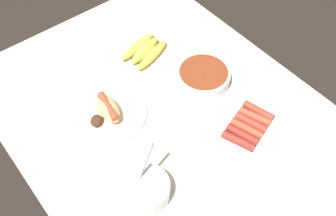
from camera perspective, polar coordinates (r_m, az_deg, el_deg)
name	(u,v)px	position (r cm, az deg, el deg)	size (l,w,h in cm)	color
ground_plane	(167,119)	(125.93, -0.12, -1.59)	(120.00, 90.00, 3.00)	silver
banana_bunch	(145,50)	(141.83, -3.37, 8.28)	(14.28, 18.63, 3.75)	#E5D14C
plate_sausages	(248,127)	(123.14, 11.47, -2.73)	(20.50, 20.50, 3.44)	white
bowl_coleslaw	(146,189)	(108.21, -3.26, -11.61)	(13.32, 13.32, 15.85)	silver
plate_hotdog_assembled	(109,112)	(124.92, -8.54, -0.59)	(23.48, 23.48, 5.61)	white
bowl_chili	(203,76)	(132.53, 5.10, 4.62)	(17.97, 17.97, 4.74)	white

